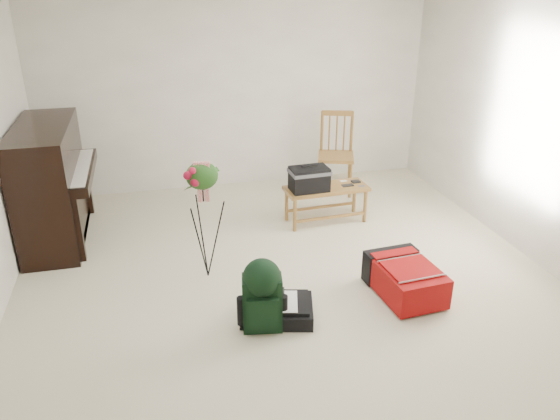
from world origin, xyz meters
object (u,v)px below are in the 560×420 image
object	(u,v)px
bench	(314,181)
dining_chair	(335,154)
piano	(53,186)
green_backpack	(262,292)
flower_stand	(205,221)
red_suitcase	(403,276)
black_duffel	(280,309)

from	to	relation	value
bench	dining_chair	world-z (taller)	dining_chair
piano	bench	xyz separation A→B (m)	(2.79, -0.32, -0.09)
green_backpack	flower_stand	bearing A→B (deg)	119.47
dining_chair	red_suitcase	bearing A→B (deg)	-75.79
piano	bench	size ratio (longest dim) A/B	1.56
red_suitcase	flower_stand	size ratio (longest dim) A/B	0.64
bench	green_backpack	bearing A→B (deg)	-121.58
dining_chair	black_duffel	bearing A→B (deg)	-98.85
green_backpack	flower_stand	world-z (taller)	flower_stand
bench	red_suitcase	xyz separation A→B (m)	(0.35, -1.58, -0.35)
black_duffel	red_suitcase	bearing A→B (deg)	20.27
bench	flower_stand	distance (m)	1.59
bench	dining_chair	distance (m)	1.06
piano	flower_stand	size ratio (longest dim) A/B	1.26
bench	flower_stand	size ratio (longest dim) A/B	0.81
bench	black_duffel	size ratio (longest dim) A/B	1.54
piano	red_suitcase	bearing A→B (deg)	-31.26
piano	black_duffel	distance (m)	2.88
dining_chair	bench	bearing A→B (deg)	-102.83
black_duffel	flower_stand	size ratio (longest dim) A/B	0.53
bench	red_suitcase	size ratio (longest dim) A/B	1.27
red_suitcase	green_backpack	bearing A→B (deg)	-174.72
piano	bench	world-z (taller)	piano
bench	flower_stand	world-z (taller)	flower_stand
dining_chair	green_backpack	xyz separation A→B (m)	(-1.55, -2.72, -0.16)
dining_chair	green_backpack	world-z (taller)	dining_chair
red_suitcase	green_backpack	world-z (taller)	green_backpack
bench	piano	bearing A→B (deg)	170.34
piano	green_backpack	distance (m)	2.81
piano	black_duffel	world-z (taller)	piano
dining_chair	black_duffel	distance (m)	2.98
black_duffel	flower_stand	bearing A→B (deg)	136.05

